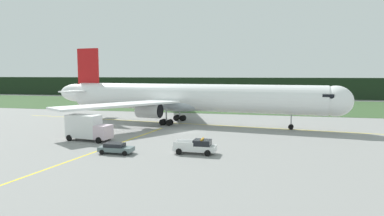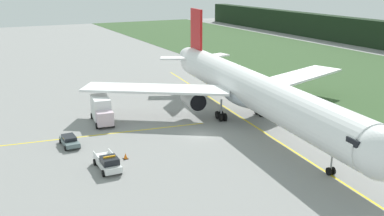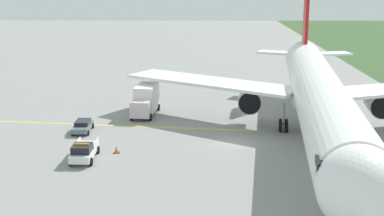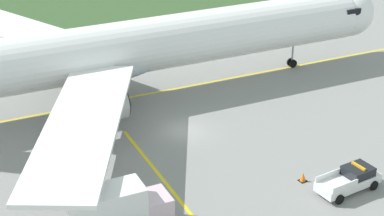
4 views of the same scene
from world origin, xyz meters
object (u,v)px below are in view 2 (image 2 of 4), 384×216
(apron_cone, at_px, (126,156))
(staff_car, at_px, (69,141))
(ops_pickup_truck, at_px, (108,162))
(catering_truck, at_px, (102,110))
(airliner, at_px, (251,90))

(apron_cone, bearing_deg, staff_car, -146.21)
(apron_cone, bearing_deg, ops_pickup_truck, -51.99)
(staff_car, bearing_deg, catering_truck, 139.84)
(catering_truck, distance_m, apron_cone, 15.48)
(airliner, distance_m, ops_pickup_truck, 25.58)
(airliner, relative_size, ops_pickup_truck, 11.53)
(ops_pickup_truck, bearing_deg, catering_truck, 166.21)
(airliner, distance_m, catering_truck, 22.47)
(catering_truck, xyz_separation_m, staff_car, (7.75, -6.54, -1.27))
(ops_pickup_truck, relative_size, staff_car, 1.22)
(airliner, xyz_separation_m, apron_cone, (5.20, -21.28, -4.75))
(ops_pickup_truck, relative_size, apron_cone, 6.94)
(airliner, bearing_deg, catering_truck, -117.07)
(ops_pickup_truck, height_order, staff_car, ops_pickup_truck)
(airliner, bearing_deg, ops_pickup_truck, -72.92)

